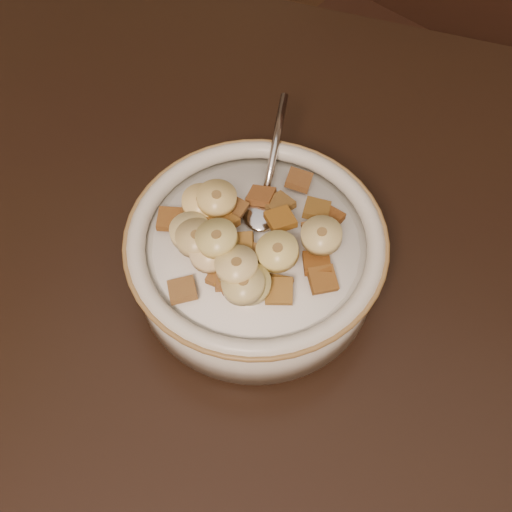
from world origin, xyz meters
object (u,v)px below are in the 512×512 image
(table, at_px, (360,418))
(chair, at_px, (396,87))
(spoon, at_px, (263,209))
(cereal_bowl, at_px, (256,260))

(table, relative_size, chair, 1.32)
(table, bearing_deg, spoon, 135.25)
(spoon, bearing_deg, table, 127.14)
(table, xyz_separation_m, chair, (-0.09, 0.59, -0.20))
(chair, relative_size, spoon, 22.45)
(cereal_bowl, distance_m, spoon, 0.04)
(chair, xyz_separation_m, cereal_bowl, (-0.03, -0.51, 0.24))
(cereal_bowl, height_order, spoon, spoon)
(cereal_bowl, bearing_deg, chair, 86.41)
(table, xyz_separation_m, spoon, (-0.12, 0.11, 0.07))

